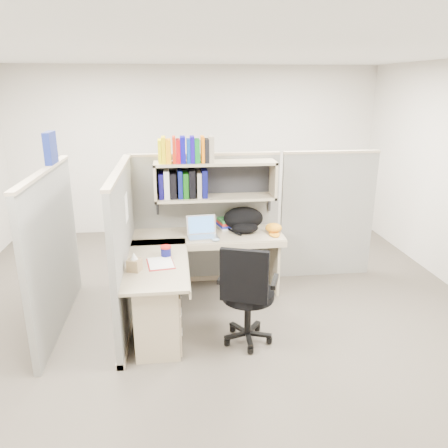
{
  "coord_description": "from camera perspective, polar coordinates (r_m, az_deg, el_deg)",
  "views": [
    {
      "loc": [
        -0.37,
        -4.23,
        2.4
      ],
      "look_at": [
        0.15,
        0.25,
        0.95
      ],
      "focal_mm": 35.0,
      "sensor_mm": 36.0,
      "label": 1
    }
  ],
  "objects": [
    {
      "name": "backpack",
      "position": [
        5.16,
        2.64,
        0.53
      ],
      "size": [
        0.53,
        0.44,
        0.28
      ],
      "primitive_type": null,
      "rotation": [
        0.0,
        0.0,
        0.16
      ],
      "color": "black",
      "rests_on": "desk"
    },
    {
      "name": "loose_paper",
      "position": [
        4.34,
        -8.28,
        -5.02
      ],
      "size": [
        0.27,
        0.34,
        0.0
      ],
      "primitive_type": null,
      "rotation": [
        0.0,
        0.0,
        0.14
      ],
      "color": "white",
      "rests_on": "desk"
    },
    {
      "name": "book_stack",
      "position": [
        5.3,
        0.21,
        0.1
      ],
      "size": [
        0.24,
        0.28,
        0.12
      ],
      "primitive_type": null,
      "rotation": [
        0.0,
        0.0,
        0.26
      ],
      "color": "slate",
      "rests_on": "desk"
    },
    {
      "name": "room_shell",
      "position": [
        4.32,
        -1.61,
        7.38
      ],
      "size": [
        6.0,
        6.0,
        6.0
      ],
      "color": "beige",
      "rests_on": "ground"
    },
    {
      "name": "desk",
      "position": [
        4.41,
        -6.49,
        -8.75
      ],
      "size": [
        1.74,
        1.75,
        0.73
      ],
      "color": "tan",
      "rests_on": "ground"
    },
    {
      "name": "ground",
      "position": [
        4.88,
        -1.44,
        -11.67
      ],
      "size": [
        6.0,
        6.0,
        0.0
      ],
      "primitive_type": "plane",
      "color": "#37322B",
      "rests_on": "ground"
    },
    {
      "name": "paper_cup",
      "position": [
        5.26,
        -2.73,
        -0.17
      ],
      "size": [
        0.08,
        0.08,
        0.1
      ],
      "primitive_type": "cylinder",
      "rotation": [
        0.0,
        0.0,
        0.14
      ],
      "color": "white",
      "rests_on": "desk"
    },
    {
      "name": "snack_canister",
      "position": [
        4.48,
        -7.6,
        -3.49
      ],
      "size": [
        0.11,
        0.11,
        0.11
      ],
      "color": "#0F1058",
      "rests_on": "desk"
    },
    {
      "name": "mouse",
      "position": [
        4.87,
        -1.07,
        -2.07
      ],
      "size": [
        0.1,
        0.07,
        0.03
      ],
      "primitive_type": "ellipsoid",
      "rotation": [
        0.0,
        0.0,
        0.14
      ],
      "color": "#86A3BE",
      "rests_on": "desk"
    },
    {
      "name": "tissue_box",
      "position": [
        4.17,
        -11.64,
        -4.84
      ],
      "size": [
        0.15,
        0.15,
        0.18
      ],
      "primitive_type": null,
      "rotation": [
        0.0,
        0.0,
        -0.37
      ],
      "color": "#947A54",
      "rests_on": "desk"
    },
    {
      "name": "task_chair",
      "position": [
        4.21,
        3.02,
        -11.12
      ],
      "size": [
        0.6,
        0.56,
        1.04
      ],
      "color": "black",
      "rests_on": "ground"
    },
    {
      "name": "orange_cap",
      "position": [
        5.18,
        6.5,
        -0.51
      ],
      "size": [
        0.22,
        0.25,
        0.11
      ],
      "primitive_type": null,
      "rotation": [
        0.0,
        0.0,
        -0.14
      ],
      "color": "orange",
      "rests_on": "desk"
    },
    {
      "name": "cubicle",
      "position": [
        4.92,
        -6.27,
        0.02
      ],
      "size": [
        3.79,
        1.84,
        1.95
      ],
      "color": "slate",
      "rests_on": "ground"
    },
    {
      "name": "laptop",
      "position": [
        4.95,
        -2.78,
        -0.45
      ],
      "size": [
        0.37,
        0.37,
        0.24
      ],
      "primitive_type": null,
      "rotation": [
        0.0,
        0.0,
        0.1
      ],
      "color": "#A8A9AD",
      "rests_on": "desk"
    }
  ]
}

